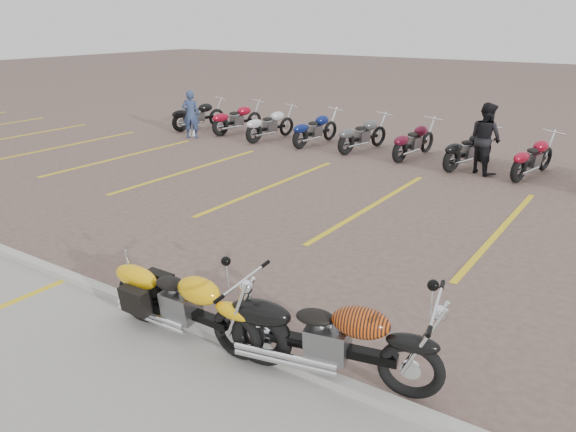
# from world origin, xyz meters

# --- Properties ---
(ground) EXTENTS (100.00, 100.00, 0.00)m
(ground) POSITION_xyz_m (0.00, 0.00, 0.00)
(ground) COLOR #735952
(ground) RESTS_ON ground
(curb) EXTENTS (60.00, 0.18, 0.12)m
(curb) POSITION_xyz_m (0.00, -2.00, 0.06)
(curb) COLOR #ADAAA3
(curb) RESTS_ON ground
(parking_stripes) EXTENTS (38.00, 5.50, 0.01)m
(parking_stripes) POSITION_xyz_m (0.00, 4.00, 0.00)
(parking_stripes) COLOR gold
(parking_stripes) RESTS_ON ground
(yellow_cruiser) EXTENTS (2.34, 0.34, 0.96)m
(yellow_cruiser) POSITION_xyz_m (0.38, -2.18, 0.48)
(yellow_cruiser) COLOR black
(yellow_cruiser) RESTS_ON ground
(flame_cruiser) EXTENTS (2.43, 0.68, 1.01)m
(flame_cruiser) POSITION_xyz_m (2.32, -1.92, 0.50)
(flame_cruiser) COLOR black
(flame_cruiser) RESTS_ON ground
(person_a) EXTENTS (0.70, 0.63, 1.60)m
(person_a) POSITION_xyz_m (-8.35, 7.20, 0.80)
(person_a) COLOR navy
(person_a) RESTS_ON ground
(person_b) EXTENTS (1.13, 1.07, 1.84)m
(person_b) POSITION_xyz_m (1.16, 8.09, 0.92)
(person_b) COLOR black
(person_b) RESTS_ON ground
(bollard) EXTENTS (0.19, 0.19, 1.00)m
(bollard) POSITION_xyz_m (-8.56, 7.43, 0.50)
(bollard) COLOR silver
(bollard) RESTS_ON ground
(bg_bike_row) EXTENTS (22.42, 2.08, 1.10)m
(bg_bike_row) POSITION_xyz_m (1.47, 8.47, 0.55)
(bg_bike_row) COLOR black
(bg_bike_row) RESTS_ON ground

